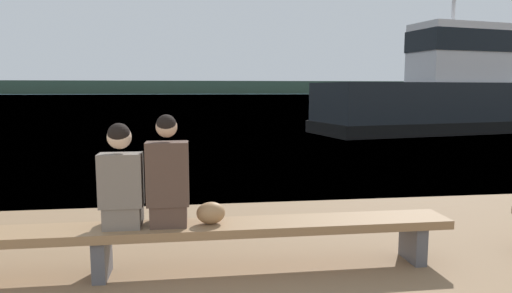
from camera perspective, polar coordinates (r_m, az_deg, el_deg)
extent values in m
plane|color=#5684A3|center=(126.79, -8.38, 6.30)|extent=(240.00, 240.00, 0.00)
cube|color=#2D3D2D|center=(188.95, -8.23, 7.33)|extent=(600.00, 12.00, 5.13)
cube|color=#8E6B47|center=(4.48, -18.81, -10.17)|extent=(6.68, 0.46, 0.08)
cube|color=#515156|center=(4.97, 19.01, -11.24)|extent=(0.12, 0.39, 0.38)
cube|color=#515156|center=(4.55, -18.69, -12.96)|extent=(0.12, 0.39, 0.38)
cube|color=#70665B|center=(4.47, -16.21, -8.20)|extent=(0.33, 0.37, 0.20)
cube|color=#70665B|center=(4.31, -16.53, -4.06)|extent=(0.38, 0.22, 0.49)
sphere|color=beige|center=(4.25, -16.72, 1.14)|extent=(0.22, 0.22, 0.22)
sphere|color=black|center=(4.23, -16.77, 1.48)|extent=(0.20, 0.20, 0.20)
cube|color=#4C382D|center=(4.42, -10.81, -8.19)|extent=(0.33, 0.37, 0.20)
cube|color=#4C382D|center=(4.26, -10.99, -3.36)|extent=(0.38, 0.22, 0.59)
sphere|color=tan|center=(4.20, -11.13, 2.43)|extent=(0.19, 0.19, 0.19)
sphere|color=black|center=(4.18, -11.15, 2.74)|extent=(0.18, 0.18, 0.18)
ellipsoid|color=#9E754C|center=(4.36, -5.67, -8.27)|extent=(0.27, 0.18, 0.21)
cube|color=black|center=(20.32, 22.57, 4.54)|extent=(11.22, 5.13, 1.99)
cube|color=black|center=(20.36, 22.46, 2.42)|extent=(11.46, 5.29, 0.48)
cube|color=silver|center=(20.72, 24.00, 10.53)|extent=(4.08, 2.56, 2.36)
cube|color=black|center=(20.76, 24.07, 11.83)|extent=(4.16, 2.64, 0.85)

